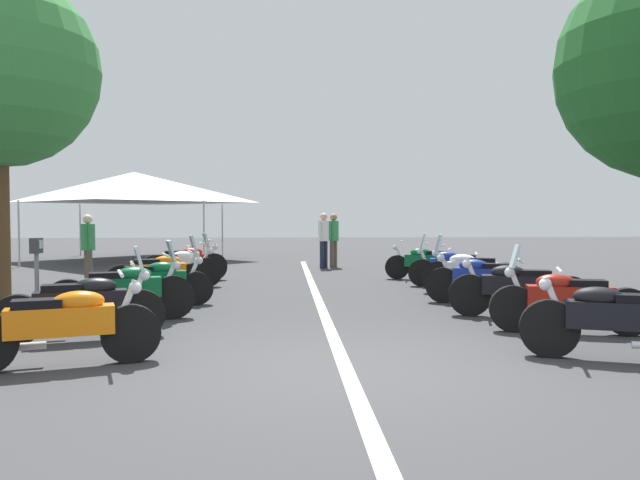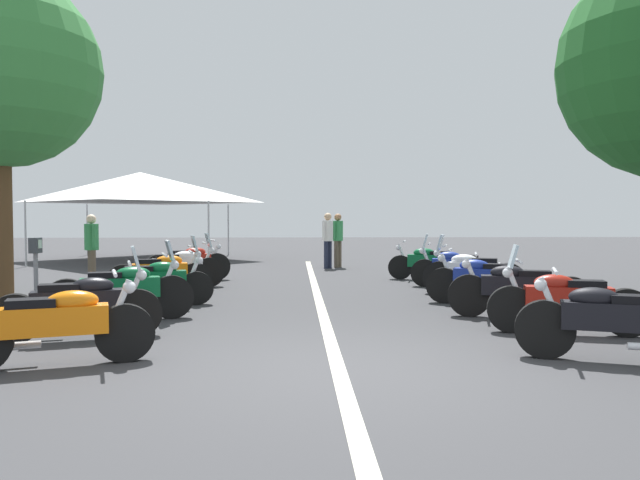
% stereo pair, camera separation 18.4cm
% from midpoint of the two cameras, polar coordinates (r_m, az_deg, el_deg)
% --- Properties ---
extents(ground_plane, '(80.00, 80.00, 0.00)m').
position_cam_midpoint_polar(ground_plane, '(6.49, 2.57, -12.00)').
color(ground_plane, '#38383A').
extents(lane_centre_stripe, '(19.90, 0.16, 0.01)m').
position_cam_midpoint_polar(lane_centre_stripe, '(11.61, 0.36, -5.66)').
color(lane_centre_stripe, beige).
rests_on(lane_centre_stripe, ground_plane).
extents(motorcycle_left_row_0, '(0.87, 1.99, 1.00)m').
position_cam_midpoint_polar(motorcycle_left_row_0, '(7.04, -22.62, -7.26)').
color(motorcycle_left_row_0, black).
rests_on(motorcycle_left_row_0, ground_plane).
extents(motorcycle_left_row_1, '(0.85, 2.05, 1.20)m').
position_cam_midpoint_polar(motorcycle_left_row_1, '(8.46, -20.81, -5.60)').
color(motorcycle_left_row_1, black).
rests_on(motorcycle_left_row_1, ground_plane).
extents(motorcycle_left_row_2, '(0.91, 2.12, 1.23)m').
position_cam_midpoint_polar(motorcycle_left_row_2, '(9.74, -17.40, -4.46)').
color(motorcycle_left_row_2, black).
rests_on(motorcycle_left_row_2, ground_plane).
extents(motorcycle_left_row_3, '(0.80, 2.11, 0.98)m').
position_cam_midpoint_polar(motorcycle_left_row_3, '(11.18, -14.81, -3.75)').
color(motorcycle_left_row_3, black).
rests_on(motorcycle_left_row_3, ground_plane).
extents(motorcycle_left_row_4, '(0.81, 2.01, 1.21)m').
position_cam_midpoint_polar(motorcycle_left_row_4, '(12.63, -14.15, -2.96)').
color(motorcycle_left_row_4, black).
rests_on(motorcycle_left_row_4, ground_plane).
extents(motorcycle_left_row_5, '(0.85, 2.03, 1.22)m').
position_cam_midpoint_polar(motorcycle_left_row_5, '(13.93, -12.65, -2.45)').
color(motorcycle_left_row_5, black).
rests_on(motorcycle_left_row_5, ground_plane).
extents(motorcycle_left_row_6, '(0.99, 2.01, 1.02)m').
position_cam_midpoint_polar(motorcycle_left_row_6, '(15.31, -11.81, -2.05)').
color(motorcycle_left_row_6, black).
rests_on(motorcycle_left_row_6, ground_plane).
extents(motorcycle_right_row_0, '(0.94, 1.94, 1.01)m').
position_cam_midpoint_polar(motorcycle_right_row_0, '(7.45, 26.01, -6.76)').
color(motorcycle_right_row_0, black).
rests_on(motorcycle_right_row_0, ground_plane).
extents(motorcycle_right_row_1, '(0.85, 2.07, 1.21)m').
position_cam_midpoint_polar(motorcycle_right_row_1, '(8.93, 22.44, -5.19)').
color(motorcycle_right_row_1, black).
rests_on(motorcycle_right_row_1, ground_plane).
extents(motorcycle_right_row_2, '(0.89, 2.15, 1.02)m').
position_cam_midpoint_polar(motorcycle_right_row_2, '(10.08, 18.47, -4.31)').
color(motorcycle_right_row_2, black).
rests_on(motorcycle_right_row_2, ground_plane).
extents(motorcycle_right_row_3, '(0.95, 2.01, 1.01)m').
position_cam_midpoint_polar(motorcycle_right_row_3, '(11.44, 15.41, -3.55)').
color(motorcycle_right_row_3, black).
rests_on(motorcycle_right_row_3, ground_plane).
extents(motorcycle_right_row_4, '(0.97, 1.93, 1.23)m').
position_cam_midpoint_polar(motorcycle_right_row_4, '(12.74, 14.36, -2.89)').
color(motorcycle_right_row_4, black).
rests_on(motorcycle_right_row_4, ground_plane).
extents(motorcycle_right_row_5, '(0.86, 2.03, 1.20)m').
position_cam_midpoint_polar(motorcycle_right_row_5, '(14.07, 12.88, -2.45)').
color(motorcycle_right_row_5, black).
rests_on(motorcycle_right_row_5, ground_plane).
extents(motorcycle_right_row_6, '(0.85, 2.11, 0.98)m').
position_cam_midpoint_polar(motorcycle_right_row_6, '(15.58, 10.57, -2.04)').
color(motorcycle_right_row_6, black).
rests_on(motorcycle_right_row_6, ground_plane).
extents(parking_meter, '(0.18, 0.14, 1.29)m').
position_cam_midpoint_polar(parking_meter, '(9.58, -24.46, -2.15)').
color(parking_meter, slate).
rests_on(parking_meter, ground_plane).
extents(traffic_cone_1, '(0.36, 0.36, 0.61)m').
position_cam_midpoint_polar(traffic_cone_1, '(11.73, -20.11, -4.29)').
color(traffic_cone_1, orange).
rests_on(traffic_cone_1, ground_plane).
extents(bystander_0, '(0.46, 0.32, 1.64)m').
position_cam_midpoint_polar(bystander_0, '(15.17, -20.18, -0.32)').
color(bystander_0, brown).
rests_on(bystander_0, ground_plane).
extents(bystander_1, '(0.45, 0.35, 1.68)m').
position_cam_midpoint_polar(bystander_1, '(19.06, 1.95, 0.39)').
color(bystander_1, brown).
rests_on(bystander_1, ground_plane).
extents(bystander_2, '(0.44, 0.36, 1.70)m').
position_cam_midpoint_polar(bystander_2, '(18.69, 1.02, 0.38)').
color(bystander_2, '#1E2338').
rests_on(bystander_2, ground_plane).
extents(roadside_tree_0, '(3.64, 3.64, 6.14)m').
position_cam_midpoint_polar(roadside_tree_0, '(13.12, -27.25, 13.89)').
color(roadside_tree_0, brown).
rests_on(roadside_tree_0, ground_plane).
extents(event_tent, '(6.40, 6.40, 3.20)m').
position_cam_midpoint_polar(event_tent, '(23.26, -16.21, 4.73)').
color(event_tent, white).
rests_on(event_tent, ground_plane).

